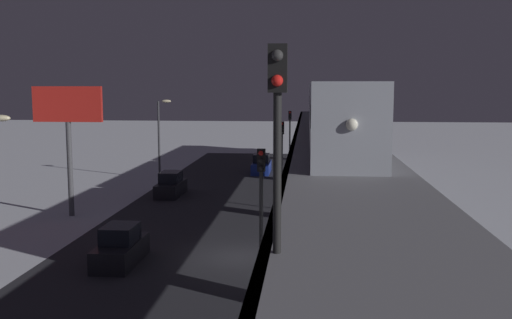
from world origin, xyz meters
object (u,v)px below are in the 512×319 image
Objects in this scene: sedan_blue at (261,165)px; commercial_billboard at (68,117)px; rail_signal at (277,113)px; sedan_black at (121,248)px; traffic_light_mid at (282,152)px; sedan_black_2 at (171,186)px; traffic_light_near at (261,203)px; subway_train at (327,104)px; traffic_light_far at (290,132)px.

commercial_billboard reaches higher than sedan_blue.
sedan_blue is (4.17, -48.22, -7.59)m from rail_signal.
traffic_light_mid is at bearing -118.77° from sedan_black.
traffic_light_near is at bearing 111.95° from sedan_black_2.
traffic_light_mid is (-7.50, -13.66, 3.40)m from sedan_black.
traffic_light_near is 21.01m from commercial_billboard.
sedan_black is 18.41m from sedan_black_2.
commercial_billboard is (6.89, -10.33, 6.03)m from sedan_black.
subway_train is at bearing -117.64° from sedan_black.
rail_signal reaches higher than sedan_black.
traffic_light_near is 18.41m from traffic_light_mid.
sedan_blue is at bearing -85.06° from rail_signal.
subway_train is 12.87× the size of sedan_black.
traffic_light_near is (1.27, -11.97, -4.19)m from rail_signal.
traffic_light_mid is (0.00, -18.41, 0.00)m from traffic_light_near.
traffic_light_far is (-2.90, -0.57, 3.40)m from sedan_blue.
commercial_billboard is at bearing 13.03° from traffic_light_mid.
traffic_light_mid reaches higher than sedan_black_2.
traffic_light_near is (-9.30, 23.08, 3.40)m from sedan_black_2.
commercial_billboard is at bearing 57.53° from sedan_black_2.
subway_train is at bearing -59.45° from sedan_blue.
rail_signal is 48.99m from sedan_blue.
rail_signal is 20.35m from sedan_black.
commercial_billboard is at bearing 30.52° from subway_train.
rail_signal is at bearing 120.06° from commercial_billboard.
subway_train reaches higher than sedan_black_2.
sedan_black_2 is at bearing -122.47° from commercial_billboard.
subway_train reaches higher than traffic_light_near.
sedan_black_2 is at bearing -26.64° from traffic_light_mid.
rail_signal reaches higher than subway_train.
traffic_light_far reaches higher than sedan_black_2.
commercial_billboard is at bearing -118.49° from sedan_blue.
rail_signal is 0.62× the size of traffic_light_near.
commercial_billboard reaches higher than traffic_light_far.
traffic_light_near and traffic_light_far have the same top height.
sedan_black and sedan_black_2 have the same top height.
sedan_black_2 is 0.71× the size of traffic_light_far.
traffic_light_far is (1.27, -48.79, -4.19)m from rail_signal.
rail_signal reaches higher than traffic_light_near.
traffic_light_mid is 0.72× the size of commercial_billboard.
sedan_black_2 is (10.57, -35.04, -7.59)m from rail_signal.
traffic_light_near reaches higher than sedan_blue.
traffic_light_near is (-7.50, 4.75, 3.40)m from sedan_black.
commercial_billboard is (14.39, 21.74, 2.63)m from traffic_light_far.
commercial_billboard is (17.79, 10.49, -0.61)m from subway_train.
sedan_black is 31.83m from sedan_blue.
subway_train is 6.23× the size of commercial_billboard.
rail_signal is at bearing 86.75° from subway_train.
traffic_light_mid is (3.40, 7.16, -3.24)m from subway_train.
commercial_billboard is (15.66, -27.05, -1.56)m from rail_signal.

